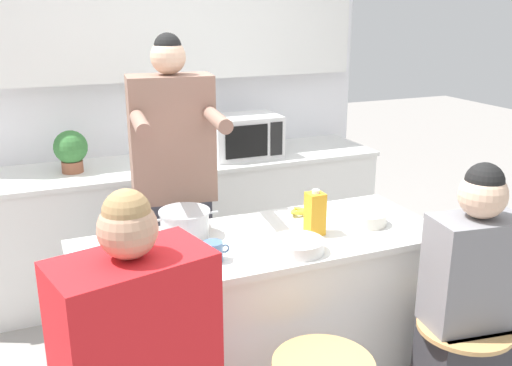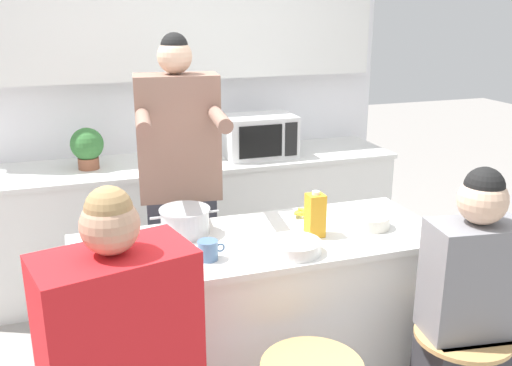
{
  "view_description": "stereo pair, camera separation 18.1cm",
  "coord_description": "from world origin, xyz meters",
  "px_view_note": "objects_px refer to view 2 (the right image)",
  "views": [
    {
      "loc": [
        -0.98,
        -2.25,
        1.96
      ],
      "look_at": [
        0.0,
        0.07,
        1.17
      ],
      "focal_mm": 40.0,
      "sensor_mm": 36.0,
      "label": 1
    },
    {
      "loc": [
        -0.81,
        -2.32,
        1.96
      ],
      "look_at": [
        0.0,
        0.07,
        1.17
      ],
      "focal_mm": 40.0,
      "sensor_mm": 36.0,
      "label": 2
    }
  ],
  "objects_px": {
    "juice_carton": "(315,215)",
    "fruit_bowl": "(294,247)",
    "cooking_pot": "(185,221)",
    "banana_bunch": "(302,213)",
    "kitchen_island": "(260,324)",
    "person_cooking": "(181,207)",
    "microwave": "(259,136)",
    "person_seated_near": "(466,333)",
    "coffee_cup_near": "(208,250)",
    "potted_plant": "(87,146)"
  },
  "relations": [
    {
      "from": "juice_carton",
      "to": "cooking_pot",
      "type": "bearing_deg",
      "value": 159.78
    },
    {
      "from": "person_cooking",
      "to": "banana_bunch",
      "type": "height_order",
      "value": "person_cooking"
    },
    {
      "from": "banana_bunch",
      "to": "juice_carton",
      "type": "relative_size",
      "value": 0.62
    },
    {
      "from": "fruit_bowl",
      "to": "juice_carton",
      "type": "distance_m",
      "value": 0.23
    },
    {
      "from": "kitchen_island",
      "to": "coffee_cup_near",
      "type": "xyz_separation_m",
      "value": [
        -0.29,
        -0.15,
        0.5
      ]
    },
    {
      "from": "cooking_pot",
      "to": "banana_bunch",
      "type": "distance_m",
      "value": 0.62
    },
    {
      "from": "person_seated_near",
      "to": "fruit_bowl",
      "type": "relative_size",
      "value": 5.85
    },
    {
      "from": "kitchen_island",
      "to": "potted_plant",
      "type": "height_order",
      "value": "potted_plant"
    },
    {
      "from": "kitchen_island",
      "to": "person_seated_near",
      "type": "height_order",
      "value": "person_seated_near"
    },
    {
      "from": "fruit_bowl",
      "to": "banana_bunch",
      "type": "relative_size",
      "value": 1.7
    },
    {
      "from": "kitchen_island",
      "to": "person_cooking",
      "type": "bearing_deg",
      "value": 113.74
    },
    {
      "from": "kitchen_island",
      "to": "fruit_bowl",
      "type": "height_order",
      "value": "fruit_bowl"
    },
    {
      "from": "cooking_pot",
      "to": "fruit_bowl",
      "type": "xyz_separation_m",
      "value": [
        0.41,
        -0.36,
        -0.04
      ]
    },
    {
      "from": "cooking_pot",
      "to": "microwave",
      "type": "xyz_separation_m",
      "value": [
        0.83,
        1.36,
        0.06
      ]
    },
    {
      "from": "person_cooking",
      "to": "coffee_cup_near",
      "type": "xyz_separation_m",
      "value": [
        -0.03,
        -0.73,
        0.06
      ]
    },
    {
      "from": "person_seated_near",
      "to": "microwave",
      "type": "bearing_deg",
      "value": 103.61
    },
    {
      "from": "cooking_pot",
      "to": "microwave",
      "type": "height_order",
      "value": "microwave"
    },
    {
      "from": "cooking_pot",
      "to": "coffee_cup_near",
      "type": "xyz_separation_m",
      "value": [
        0.03,
        -0.31,
        -0.02
      ]
    },
    {
      "from": "microwave",
      "to": "banana_bunch",
      "type": "bearing_deg",
      "value": -99.33
    },
    {
      "from": "person_seated_near",
      "to": "fruit_bowl",
      "type": "distance_m",
      "value": 0.81
    },
    {
      "from": "coffee_cup_near",
      "to": "banana_bunch",
      "type": "xyz_separation_m",
      "value": [
        0.58,
        0.35,
        -0.02
      ]
    },
    {
      "from": "person_seated_near",
      "to": "potted_plant",
      "type": "bearing_deg",
      "value": 131.15
    },
    {
      "from": "cooking_pot",
      "to": "kitchen_island",
      "type": "bearing_deg",
      "value": -26.72
    },
    {
      "from": "microwave",
      "to": "fruit_bowl",
      "type": "bearing_deg",
      "value": -103.9
    },
    {
      "from": "banana_bunch",
      "to": "juice_carton",
      "type": "xyz_separation_m",
      "value": [
        -0.05,
        -0.25,
        0.08
      ]
    },
    {
      "from": "fruit_bowl",
      "to": "potted_plant",
      "type": "relative_size",
      "value": 0.83
    },
    {
      "from": "kitchen_island",
      "to": "person_cooking",
      "type": "distance_m",
      "value": 0.77
    },
    {
      "from": "fruit_bowl",
      "to": "juice_carton",
      "type": "height_order",
      "value": "juice_carton"
    },
    {
      "from": "cooking_pot",
      "to": "juice_carton",
      "type": "xyz_separation_m",
      "value": [
        0.57,
        -0.21,
        0.04
      ]
    },
    {
      "from": "person_seated_near",
      "to": "coffee_cup_near",
      "type": "height_order",
      "value": "person_seated_near"
    },
    {
      "from": "cooking_pot",
      "to": "juice_carton",
      "type": "distance_m",
      "value": 0.61
    },
    {
      "from": "person_seated_near",
      "to": "fruit_bowl",
      "type": "bearing_deg",
      "value": 156.13
    },
    {
      "from": "juice_carton",
      "to": "kitchen_island",
      "type": "bearing_deg",
      "value": 168.9
    },
    {
      "from": "juice_carton",
      "to": "fruit_bowl",
      "type": "bearing_deg",
      "value": -137.52
    },
    {
      "from": "microwave",
      "to": "potted_plant",
      "type": "distance_m",
      "value": 1.2
    },
    {
      "from": "microwave",
      "to": "kitchen_island",
      "type": "bearing_deg",
      "value": -108.66
    },
    {
      "from": "cooking_pot",
      "to": "banana_bunch",
      "type": "bearing_deg",
      "value": 3.85
    },
    {
      "from": "juice_carton",
      "to": "potted_plant",
      "type": "distance_m",
      "value": 1.87
    },
    {
      "from": "cooking_pot",
      "to": "potted_plant",
      "type": "bearing_deg",
      "value": 104.7
    },
    {
      "from": "potted_plant",
      "to": "coffee_cup_near",
      "type": "bearing_deg",
      "value": -76.79
    },
    {
      "from": "person_cooking",
      "to": "fruit_bowl",
      "type": "xyz_separation_m",
      "value": [
        0.34,
        -0.78,
        0.04
      ]
    },
    {
      "from": "coffee_cup_near",
      "to": "microwave",
      "type": "xyz_separation_m",
      "value": [
        0.8,
        1.66,
        0.09
      ]
    },
    {
      "from": "person_cooking",
      "to": "juice_carton",
      "type": "distance_m",
      "value": 0.82
    },
    {
      "from": "person_seated_near",
      "to": "coffee_cup_near",
      "type": "distance_m",
      "value": 1.15
    },
    {
      "from": "kitchen_island",
      "to": "potted_plant",
      "type": "bearing_deg",
      "value": 113.77
    },
    {
      "from": "person_cooking",
      "to": "cooking_pot",
      "type": "distance_m",
      "value": 0.43
    },
    {
      "from": "juice_carton",
      "to": "potted_plant",
      "type": "bearing_deg",
      "value": 120.23
    },
    {
      "from": "person_seated_near",
      "to": "microwave",
      "type": "xyz_separation_m",
      "value": [
        -0.21,
        2.11,
        0.43
      ]
    },
    {
      "from": "fruit_bowl",
      "to": "coffee_cup_near",
      "type": "distance_m",
      "value": 0.38
    },
    {
      "from": "microwave",
      "to": "coffee_cup_near",
      "type": "bearing_deg",
      "value": -115.67
    }
  ]
}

